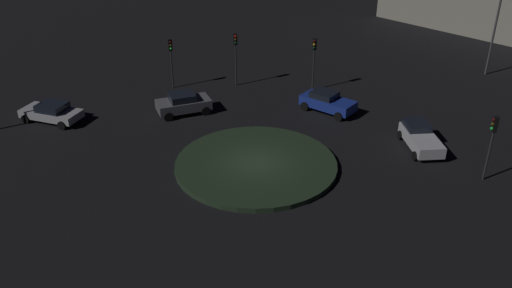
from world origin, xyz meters
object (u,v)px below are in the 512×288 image
Objects in this scene: car_silver at (52,112)px; traffic_light_northeast at (171,54)px; car_blue at (327,102)px; traffic_light_east at (314,54)px; traffic_light_south at (492,136)px; car_white at (420,138)px; streetlamp_southeast at (499,11)px; car_grey at (183,103)px; traffic_light_northeast_near at (236,49)px.

car_silver is 10.34m from traffic_light_northeast.
traffic_light_northeast reaches higher than car_blue.
car_silver is at bearing -52.69° from traffic_light_east.
car_blue is 1.08× the size of traffic_light_south.
car_white is 20.54m from traffic_light_northeast.
car_blue is 17.49m from streetlamp_southeast.
car_silver is 9.42m from car_grey.
car_grey reaches higher than car_silver.
traffic_light_northeast is (4.05, 3.29, 2.12)m from car_grey.
car_white is (6.15, -25.02, 0.03)m from car_silver.
car_silver is 0.50× the size of streetlamp_southeast.
car_blue is (4.47, -9.73, -0.03)m from car_grey.
car_grey is 0.92× the size of traffic_light_northeast_near.
car_white is 1.06× the size of traffic_light_northeast.
streetlamp_southeast is at bearing 66.48° from car_blue.
traffic_light_south is at bearing 52.76° from traffic_light_east.
traffic_light_northeast is 0.93× the size of traffic_light_northeast_near.
traffic_light_northeast is at bearing 119.59° from streetlamp_southeast.
traffic_light_south is at bearing -47.92° from car_grey.
traffic_light_south is 19.01m from streetlamp_southeast.
traffic_light_east is at bearing 2.99° from car_grey.
streetlamp_southeast is (13.45, -23.69, 2.63)m from traffic_light_northeast.
streetlamp_southeast is at bearing 123.54° from traffic_light_east.
car_blue is 1.07× the size of traffic_light_northeast.
car_silver is at bearing 166.70° from car_grey.
car_blue is 4.84m from traffic_light_east.
traffic_light_northeast_near is at bearing -178.10° from car_blue.
traffic_light_south is at bearing 38.30° from traffic_light_northeast_near.
traffic_light_northeast_near is (11.42, -9.35, 2.43)m from car_silver.
traffic_light_northeast reaches higher than car_white.
traffic_light_northeast is 0.46× the size of streetlamp_southeast.
traffic_light_northeast_near is at bearing 68.04° from traffic_light_northeast.
car_blue is (9.33, -17.80, 0.07)m from car_silver.
traffic_light_south is 0.46× the size of streetlamp_southeast.
traffic_light_northeast_near is (2.52, -4.57, 0.21)m from traffic_light_northeast.
traffic_light_northeast is at bearing -28.99° from traffic_light_south.
car_grey is at bearing -139.51° from car_blue.
traffic_light_northeast_near is (7.88, 19.71, 0.23)m from traffic_light_south.
traffic_light_northeast_near reaches higher than traffic_light_northeast.
streetlamp_southeast reaches higher than traffic_light_south.
car_grey is 11.22m from traffic_light_east.
car_grey is at bearing 130.62° from streetlamp_southeast.
car_grey reaches higher than car_white.
traffic_light_east is at bearing 73.83° from traffic_light_northeast_near.
traffic_light_south is (-1.32, -20.99, 2.10)m from car_grey.
traffic_light_east is (6.78, 9.50, 2.34)m from car_white.
traffic_light_east is (9.39, 13.54, 0.16)m from traffic_light_south.
car_white is 11.90m from traffic_light_east.
traffic_light_northeast reaches higher than traffic_light_south.
traffic_light_northeast is at bearing -162.32° from car_blue.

